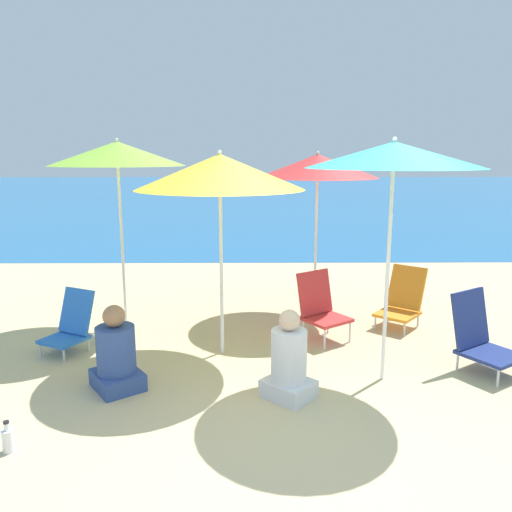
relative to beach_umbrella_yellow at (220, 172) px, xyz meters
name	(u,v)px	position (x,y,z in m)	size (l,w,h in m)	color
ground_plane	(332,423)	(0.98, -1.50, -1.97)	(60.00, 60.00, 0.00)	#D1BA89
sea_water	(262,192)	(0.98, 24.65, -1.96)	(60.00, 40.00, 0.01)	#23669E
beach_umbrella_yellow	(220,172)	(0.00, 0.00, 0.00)	(1.76, 1.76, 2.19)	white
beach_umbrella_red	(318,166)	(1.20, 1.46, 0.03)	(1.62, 1.62, 2.19)	white
beach_umbrella_teal	(394,155)	(1.59, -0.68, 0.17)	(1.60, 1.60, 2.30)	white
beach_umbrella_lime	(117,154)	(-1.29, 0.93, 0.18)	(1.63, 1.63, 2.34)	white
beach_chair_navy	(480,336)	(2.62, -0.45, -1.61)	(0.74, 0.77, 0.79)	silver
beach_chair_orange	(402,300)	(2.23, 0.88, -1.64)	(0.73, 0.75, 0.75)	silver
beach_chair_red	(320,305)	(1.13, 0.43, -1.56)	(0.68, 0.68, 0.80)	silver
beach_chair_blue	(71,324)	(-1.68, 0.08, -1.66)	(0.59, 0.64, 0.67)	silver
person_seated_near	(116,356)	(-0.93, -0.85, -1.65)	(0.59, 0.61, 0.81)	#334C8C
person_seated_far	(289,363)	(0.65, -1.04, -1.64)	(0.54, 0.54, 0.82)	silver
water_bottle	(8,440)	(-1.46, -1.87, -1.87)	(0.08, 0.08, 0.25)	silver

